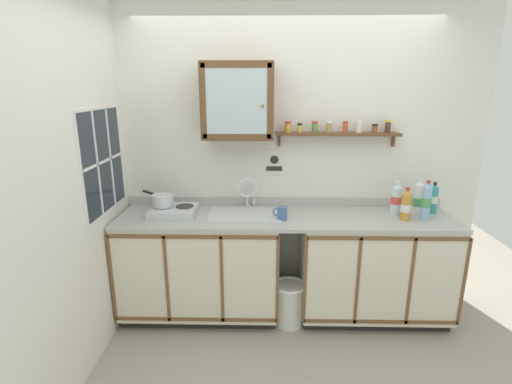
{
  "coord_description": "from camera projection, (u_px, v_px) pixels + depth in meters",
  "views": [
    {
      "loc": [
        -0.18,
        -2.66,
        1.97
      ],
      "look_at": [
        -0.25,
        0.44,
        1.1
      ],
      "focal_mm": 26.78,
      "sensor_mm": 36.0,
      "label": 1
    }
  ],
  "objects": [
    {
      "name": "lower_cabinet_run",
      "position": [
        200.0,
        267.0,
        3.3
      ],
      "size": [
        1.34,
        0.59,
        0.89
      ],
      "color": "black",
      "rests_on": "ground"
    },
    {
      "name": "bottle_water_blue_4",
      "position": [
        426.0,
        202.0,
        3.03
      ],
      "size": [
        0.07,
        0.07,
        0.33
      ],
      "color": "#8CB7E0",
      "rests_on": "countertop"
    },
    {
      "name": "back_wall",
      "position": [
        284.0,
        158.0,
        3.34
      ],
      "size": [
        3.4,
        0.07,
        2.68
      ],
      "color": "silver",
      "rests_on": "ground"
    },
    {
      "name": "bottle_detergent_teal_3",
      "position": [
        433.0,
        199.0,
        3.21
      ],
      "size": [
        0.07,
        0.07,
        0.27
      ],
      "color": "teal",
      "rests_on": "countertop"
    },
    {
      "name": "backsplash",
      "position": [
        284.0,
        202.0,
        3.42
      ],
      "size": [
        2.76,
        0.02,
        0.08
      ],
      "primitive_type": "cube",
      "color": "#B2B2AD",
      "rests_on": "countertop"
    },
    {
      "name": "spice_shelf",
      "position": [
        338.0,
        132.0,
        3.18
      ],
      "size": [
        1.03,
        0.14,
        0.23
      ],
      "color": "brown"
    },
    {
      "name": "wall_cabinet",
      "position": [
        238.0,
        101.0,
        3.06
      ],
      "size": [
        0.57,
        0.31,
        0.6
      ],
      "color": "brown"
    },
    {
      "name": "lower_cabinet_run_right",
      "position": [
        373.0,
        269.0,
        3.27
      ],
      "size": [
        1.26,
        0.59,
        0.89
      ],
      "color": "black",
      "rests_on": "ground"
    },
    {
      "name": "warning_sign",
      "position": [
        274.0,
        163.0,
        3.33
      ],
      "size": [
        0.16,
        0.01,
        0.23
      ],
      "color": "silver"
    },
    {
      "name": "window",
      "position": [
        102.0,
        161.0,
        2.87
      ],
      "size": [
        0.03,
        0.73,
        0.8
      ],
      "color": "#262D38"
    },
    {
      "name": "bottle_juice_amber_1",
      "position": [
        406.0,
        205.0,
        3.04
      ],
      "size": [
        0.08,
        0.08,
        0.27
      ],
      "color": "gold",
      "rests_on": "countertop"
    },
    {
      "name": "mug",
      "position": [
        282.0,
        213.0,
        3.06
      ],
      "size": [
        0.12,
        0.08,
        0.11
      ],
      "color": "#3F6699",
      "rests_on": "countertop"
    },
    {
      "name": "countertop",
      "position": [
        285.0,
        218.0,
        3.16
      ],
      "size": [
        2.76,
        0.61,
        0.03
      ],
      "primitive_type": "cube",
      "color": "#B2B2AD",
      "rests_on": "lower_cabinet_run"
    },
    {
      "name": "floor",
      "position": [
        285.0,
        337.0,
        3.09
      ],
      "size": [
        5.8,
        5.8,
        0.0
      ],
      "primitive_type": "plane",
      "color": "#9E9384",
      "rests_on": "ground"
    },
    {
      "name": "hot_plate_stove",
      "position": [
        174.0,
        211.0,
        3.17
      ],
      "size": [
        0.37,
        0.32,
        0.07
      ],
      "color": "silver",
      "rests_on": "countertop"
    },
    {
      "name": "saucepan",
      "position": [
        162.0,
        200.0,
        3.18
      ],
      "size": [
        0.32,
        0.28,
        0.1
      ],
      "color": "silver",
      "rests_on": "hot_plate_stove"
    },
    {
      "name": "trash_bin",
      "position": [
        289.0,
        303.0,
        3.22
      ],
      "size": [
        0.28,
        0.28,
        0.37
      ],
      "color": "silver",
      "rests_on": "ground"
    },
    {
      "name": "bottle_water_clear_0",
      "position": [
        396.0,
        199.0,
        3.16
      ],
      "size": [
        0.08,
        0.08,
        0.29
      ],
      "color": "silver",
      "rests_on": "countertop"
    },
    {
      "name": "bottle_opaque_white_2",
      "position": [
        418.0,
        199.0,
        3.16
      ],
      "size": [
        0.07,
        0.07,
        0.31
      ],
      "color": "white",
      "rests_on": "countertop"
    },
    {
      "name": "sink",
      "position": [
        245.0,
        218.0,
        3.21
      ],
      "size": [
        0.6,
        0.45,
        0.42
      ],
      "color": "silver",
      "rests_on": "countertop"
    },
    {
      "name": "side_wall_left",
      "position": [
        72.0,
        185.0,
        2.48
      ],
      "size": [
        0.05,
        3.42,
        2.68
      ],
      "primitive_type": "cube",
      "color": "silver",
      "rests_on": "ground"
    }
  ]
}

